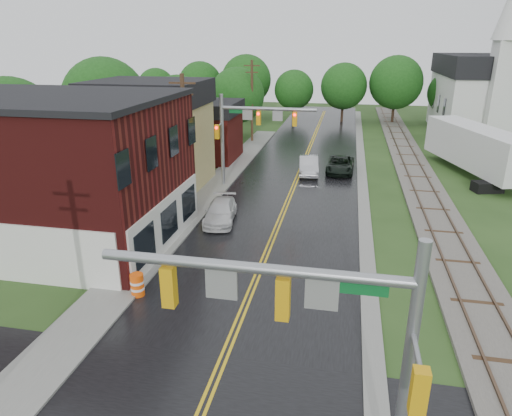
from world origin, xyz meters
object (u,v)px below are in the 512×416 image
(brick_building, at_px, (47,170))
(sedan_silver, at_px, (309,165))
(church, at_px, (487,86))
(utility_pole_c, at_px, (252,100))
(traffic_signal_far, at_px, (249,125))
(utility_pole_b, at_px, (185,139))
(tree_left_a, at_px, (13,127))
(tree_left_c, at_px, (179,105))
(semi_trailer, at_px, (476,147))
(construction_barrel, at_px, (137,285))
(traffic_signal_near, at_px, (315,322))
(tree_left_b, at_px, (106,102))
(pickup_white, at_px, (221,212))
(suv_dark, at_px, (340,165))
(tree_left_e, at_px, (238,97))

(brick_building, bearing_deg, sedan_silver, 51.55)
(church, xyz_separation_m, utility_pole_c, (-26.80, -9.74, -1.11))
(traffic_signal_far, height_order, utility_pole_b, utility_pole_b)
(tree_left_a, xyz_separation_m, tree_left_c, (6.00, 18.00, -0.60))
(utility_pole_b, xyz_separation_m, semi_trailer, (21.58, 12.28, -2.31))
(utility_pole_b, relative_size, construction_barrel, 8.32)
(traffic_signal_near, height_order, utility_pole_b, utility_pole_b)
(tree_left_a, height_order, tree_left_c, tree_left_a)
(tree_left_b, distance_m, semi_trailer, 32.88)
(tree_left_c, distance_m, semi_trailer, 29.25)
(utility_pole_b, bearing_deg, sedan_silver, 52.00)
(brick_building, xyz_separation_m, construction_barrel, (7.48, -5.11, -3.61))
(tree_left_c, bearing_deg, sedan_silver, -29.15)
(brick_building, height_order, traffic_signal_far, brick_building)
(traffic_signal_near, relative_size, traffic_signal_far, 1.00)
(tree_left_c, height_order, semi_trailer, tree_left_c)
(utility_pole_c, bearing_deg, pickup_white, -82.87)
(suv_dark, bearing_deg, tree_left_b, -175.91)
(traffic_signal_near, bearing_deg, utility_pole_b, 117.19)
(utility_pole_b, distance_m, suv_dark, 15.40)
(brick_building, distance_m, traffic_signal_far, 15.03)
(tree_left_a, xyz_separation_m, semi_trailer, (34.63, 12.38, -2.70))
(traffic_signal_far, bearing_deg, utility_pole_b, -123.68)
(sedan_silver, bearing_deg, tree_left_b, 173.16)
(church, bearing_deg, tree_left_c, -157.76)
(traffic_signal_far, distance_m, tree_left_b, 15.21)
(church, distance_m, tree_left_a, 51.01)
(traffic_signal_far, bearing_deg, suv_dark, 39.37)
(semi_trailer, height_order, construction_barrel, semi_trailer)
(pickup_white, bearing_deg, traffic_signal_near, -75.14)
(brick_building, height_order, utility_pole_b, utility_pole_b)
(tree_left_b, height_order, suv_dark, tree_left_b)
(tree_left_e, xyz_separation_m, pickup_white, (5.12, -26.46, -4.16))
(traffic_signal_far, distance_m, utility_pole_b, 6.01)
(church, bearing_deg, tree_left_a, -141.37)
(semi_trailer, bearing_deg, church, 74.99)
(brick_building, relative_size, tree_left_a, 1.65)
(utility_pole_b, xyz_separation_m, construction_barrel, (1.80, -12.11, -4.18))
(utility_pole_b, distance_m, sedan_silver, 12.97)
(brick_building, bearing_deg, semi_trailer, 35.26)
(sedan_silver, bearing_deg, traffic_signal_near, -91.18)
(brick_building, bearing_deg, utility_pole_b, 50.93)
(traffic_signal_near, relative_size, tree_left_e, 0.90)
(brick_building, distance_m, sedan_silver, 21.63)
(traffic_signal_near, height_order, sedan_silver, traffic_signal_near)
(brick_building, height_order, semi_trailer, brick_building)
(tree_left_a, height_order, construction_barrel, tree_left_a)
(brick_building, relative_size, utility_pole_b, 1.59)
(traffic_signal_far, relative_size, tree_left_e, 0.90)
(utility_pole_b, xyz_separation_m, utility_pole_c, (0.00, 22.00, 0.00))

